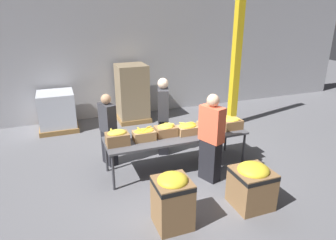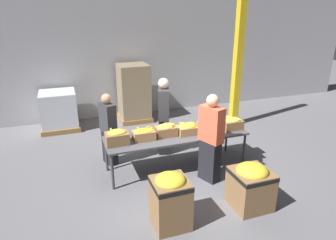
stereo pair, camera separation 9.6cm
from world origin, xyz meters
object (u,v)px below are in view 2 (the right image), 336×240
(donation_bin_0, at_px, (170,199))
(donation_bin_1, at_px, (251,185))
(volunteer_2, at_px, (211,139))
(support_pillar, at_px, (238,55))
(pallet_stack_1, at_px, (59,111))
(pallet_stack_0, at_px, (134,93))
(banana_box_4, at_px, (209,125))
(volunteer_1, at_px, (109,130))
(banana_box_3, at_px, (188,129))
(banana_box_1, at_px, (144,134))
(banana_box_0, at_px, (117,137))
(banana_box_5, at_px, (232,123))
(banana_box_2, at_px, (166,130))
(sorting_table, at_px, (177,137))
(volunteer_0, at_px, (164,117))

(donation_bin_0, distance_m, donation_bin_1, 1.41)
(volunteer_2, bearing_deg, donation_bin_0, 109.34)
(support_pillar, height_order, pallet_stack_1, support_pillar)
(pallet_stack_0, distance_m, pallet_stack_1, 2.13)
(banana_box_4, relative_size, volunteer_1, 0.27)
(banana_box_3, relative_size, banana_box_4, 1.00)
(support_pillar, bearing_deg, banana_box_1, -149.89)
(donation_bin_0, bearing_deg, banana_box_4, 48.16)
(banana_box_0, distance_m, donation_bin_1, 2.52)
(banana_box_4, height_order, banana_box_5, banana_box_5)
(banana_box_0, xyz_separation_m, pallet_stack_1, (-1.03, 3.19, -0.38))
(banana_box_3, height_order, support_pillar, support_pillar)
(banana_box_2, xyz_separation_m, volunteer_2, (0.65, -0.68, -0.01))
(sorting_table, bearing_deg, pallet_stack_0, 92.29)
(sorting_table, xyz_separation_m, donation_bin_1, (0.69, -1.63, -0.29))
(support_pillar, bearing_deg, donation_bin_0, -132.77)
(volunteer_2, relative_size, pallet_stack_1, 1.64)
(banana_box_0, bearing_deg, banana_box_2, 4.57)
(banana_box_2, xyz_separation_m, banana_box_3, (0.45, -0.07, -0.01))
(banana_box_2, relative_size, banana_box_3, 1.00)
(banana_box_4, distance_m, banana_box_5, 0.51)
(sorting_table, distance_m, banana_box_0, 1.23)
(volunteer_1, bearing_deg, donation_bin_0, -5.35)
(sorting_table, distance_m, pallet_stack_1, 3.87)
(banana_box_3, relative_size, donation_bin_0, 0.48)
(pallet_stack_1, bearing_deg, banana_box_4, -47.44)
(banana_box_4, bearing_deg, banana_box_3, 178.20)
(banana_box_5, distance_m, support_pillar, 2.52)
(banana_box_3, distance_m, donation_bin_1, 1.73)
(donation_bin_0, height_order, support_pillar, support_pillar)
(banana_box_1, bearing_deg, volunteer_2, -29.24)
(sorting_table, height_order, banana_box_5, banana_box_5)
(banana_box_0, xyz_separation_m, banana_box_4, (1.91, -0.00, -0.02))
(banana_box_4, height_order, volunteer_2, volunteer_2)
(sorting_table, relative_size, volunteer_1, 1.87)
(banana_box_5, distance_m, donation_bin_1, 1.70)
(volunteer_2, bearing_deg, banana_box_2, 22.52)
(pallet_stack_1, bearing_deg, volunteer_2, -54.86)
(support_pillar, xyz_separation_m, pallet_stack_0, (-2.57, 1.35, -1.18))
(sorting_table, height_order, volunteer_2, volunteer_2)
(banana_box_3, xyz_separation_m, banana_box_5, (0.98, -0.06, 0.01))
(banana_box_5, height_order, volunteer_1, volunteer_1)
(donation_bin_1, bearing_deg, pallet_stack_0, 99.63)
(sorting_table, relative_size, banana_box_5, 6.82)
(banana_box_5, height_order, volunteer_0, volunteer_0)
(banana_box_4, xyz_separation_m, donation_bin_1, (-0.01, -1.59, -0.46))
(banana_box_0, xyz_separation_m, donation_bin_1, (1.90, -1.59, -0.48))
(volunteer_0, relative_size, support_pillar, 0.44)
(donation_bin_1, xyz_separation_m, pallet_stack_1, (-2.92, 4.79, 0.10))
(banana_box_1, xyz_separation_m, banana_box_4, (1.38, -0.03, 0.01))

